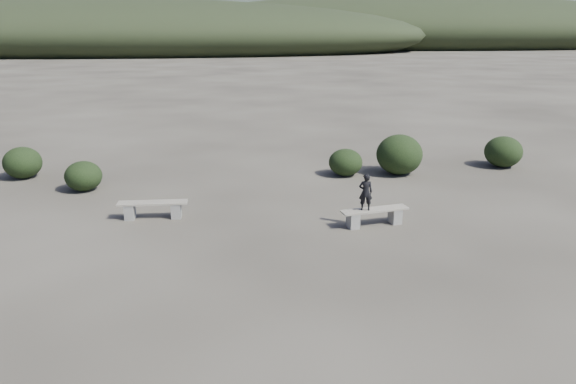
{
  "coord_description": "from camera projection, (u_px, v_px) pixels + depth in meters",
  "views": [
    {
      "loc": [
        -0.91,
        -8.83,
        4.85
      ],
      "look_at": [
        -0.05,
        3.5,
        1.1
      ],
      "focal_mm": 35.0,
      "sensor_mm": 36.0,
      "label": 1
    }
  ],
  "objects": [
    {
      "name": "ground",
      "position": [
        305.0,
        309.0,
        9.9
      ],
      "size": [
        1200.0,
        1200.0,
        0.0
      ],
      "primitive_type": "plane",
      "color": "#312D26",
      "rests_on": "ground"
    },
    {
      "name": "bench_left",
      "position": [
        153.0,
        208.0,
        14.41
      ],
      "size": [
        1.77,
        0.4,
        0.44
      ],
      "rotation": [
        0.0,
        0.0,
        0.02
      ],
      "color": "gray",
      "rests_on": "ground"
    },
    {
      "name": "bench_right",
      "position": [
        374.0,
        215.0,
        13.9
      ],
      "size": [
        1.76,
        0.76,
        0.43
      ],
      "rotation": [
        0.0,
        0.0,
        0.24
      ],
      "color": "gray",
      "rests_on": "ground"
    },
    {
      "name": "seated_person",
      "position": [
        366.0,
        192.0,
        13.64
      ],
      "size": [
        0.35,
        0.25,
        0.92
      ],
      "primitive_type": "imported",
      "rotation": [
        0.0,
        0.0,
        3.05
      ],
      "color": "black",
      "rests_on": "bench_right"
    },
    {
      "name": "shrub_a",
      "position": [
        83.0,
        176.0,
        16.75
      ],
      "size": [
        1.09,
        1.09,
        0.89
      ],
      "primitive_type": "ellipsoid",
      "color": "black",
      "rests_on": "ground"
    },
    {
      "name": "shrub_c",
      "position": [
        346.0,
        162.0,
        18.4
      ],
      "size": [
        1.11,
        1.11,
        0.89
      ],
      "primitive_type": "ellipsoid",
      "color": "black",
      "rests_on": "ground"
    },
    {
      "name": "shrub_d",
      "position": [
        399.0,
        155.0,
        18.51
      ],
      "size": [
        1.52,
        1.52,
        1.33
      ],
      "primitive_type": "ellipsoid",
      "color": "black",
      "rests_on": "ground"
    },
    {
      "name": "shrub_e",
      "position": [
        503.0,
        152.0,
        19.48
      ],
      "size": [
        1.29,
        1.29,
        1.07
      ],
      "primitive_type": "ellipsoid",
      "color": "black",
      "rests_on": "ground"
    },
    {
      "name": "shrub_f",
      "position": [
        22.0,
        163.0,
        18.08
      ],
      "size": [
        1.2,
        1.2,
        1.02
      ],
      "primitive_type": "ellipsoid",
      "color": "black",
      "rests_on": "ground"
    },
    {
      "name": "mountain_ridges",
      "position": [
        236.0,
        12.0,
        329.95
      ],
      "size": [
        500.0,
        400.0,
        56.0
      ],
      "color": "black",
      "rests_on": "ground"
    }
  ]
}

